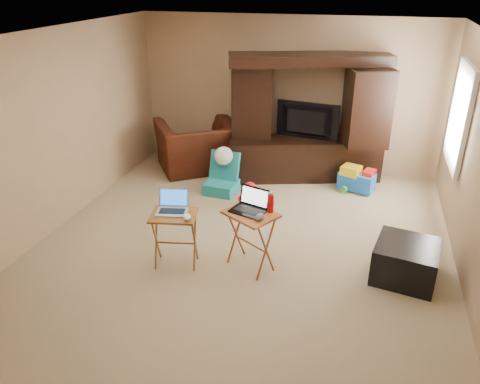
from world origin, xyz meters
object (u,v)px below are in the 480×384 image
(ottoman, at_px, (406,261))
(plush_toy, at_px, (250,194))
(tray_table_right, at_px, (251,240))
(laptop_left, at_px, (172,203))
(recliner, at_px, (198,146))
(water_bottle, at_px, (271,203))
(entertainment_center, at_px, (306,119))
(push_toy, at_px, (357,178))
(mouse_left, at_px, (187,217))
(tray_table_left, at_px, (175,240))
(child_rocker, at_px, (221,174))
(television, at_px, (306,122))
(mouse_right, at_px, (260,217))
(laptop_right, at_px, (248,202))

(ottoman, bearing_deg, plush_toy, 149.69)
(tray_table_right, xyz_separation_m, laptop_left, (-0.87, -0.15, 0.43))
(recliner, xyz_separation_m, water_bottle, (1.81, -2.56, 0.40))
(laptop_left, bearing_deg, entertainment_center, 58.14)
(push_toy, bearing_deg, ottoman, -54.71)
(mouse_left, bearing_deg, laptop_left, 155.56)
(tray_table_right, xyz_separation_m, water_bottle, (0.20, 0.08, 0.46))
(mouse_left, bearing_deg, entertainment_center, 74.68)
(ottoman, xyz_separation_m, water_bottle, (-1.50, -0.18, 0.60))
(plush_toy, distance_m, water_bottle, 1.64)
(tray_table_left, bearing_deg, recliner, 94.32)
(child_rocker, height_order, water_bottle, water_bottle)
(tray_table_right, bearing_deg, tray_table_left, -137.09)
(recliner, xyz_separation_m, laptop_left, (0.74, -2.79, 0.36))
(child_rocker, distance_m, ottoman, 3.07)
(plush_toy, relative_size, mouse_left, 2.93)
(recliner, relative_size, laptop_left, 3.70)
(recliner, relative_size, tray_table_left, 1.94)
(laptop_left, relative_size, mouse_left, 2.58)
(plush_toy, xyz_separation_m, push_toy, (1.45, 0.98, 0.01))
(entertainment_center, bearing_deg, ottoman, -76.66)
(push_toy, bearing_deg, child_rocker, -143.37)
(recliner, relative_size, ottoman, 1.94)
(push_toy, bearing_deg, laptop_left, -107.34)
(child_rocker, relative_size, tray_table_right, 0.88)
(recliner, bearing_deg, television, 147.71)
(entertainment_center, distance_m, tray_table_left, 3.20)
(recliner, relative_size, mouse_right, 8.95)
(television, relative_size, tray_table_right, 1.44)
(television, height_order, mouse_right, television)
(plush_toy, distance_m, laptop_left, 1.80)
(ottoman, distance_m, laptop_right, 1.86)
(plush_toy, distance_m, push_toy, 1.75)
(laptop_left, height_order, mouse_left, laptop_left)
(recliner, bearing_deg, tray_table_left, 69.83)
(tray_table_right, bearing_deg, recliner, 152.13)
(tray_table_right, distance_m, laptop_right, 0.47)
(laptop_left, distance_m, mouse_right, 1.00)
(television, distance_m, ottoman, 3.00)
(tray_table_right, bearing_deg, ottoman, 39.34)
(tray_table_left, distance_m, laptop_right, 0.96)
(entertainment_center, distance_m, mouse_left, 3.16)
(plush_toy, distance_m, laptop_right, 1.63)
(recliner, height_order, push_toy, recliner)
(recliner, height_order, mouse_left, recliner)
(tray_table_right, bearing_deg, television, 116.93)
(entertainment_center, relative_size, recliner, 1.91)
(tray_table_left, bearing_deg, mouse_left, -31.20)
(plush_toy, height_order, laptop_right, laptop_right)
(tray_table_left, relative_size, mouse_right, 4.62)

